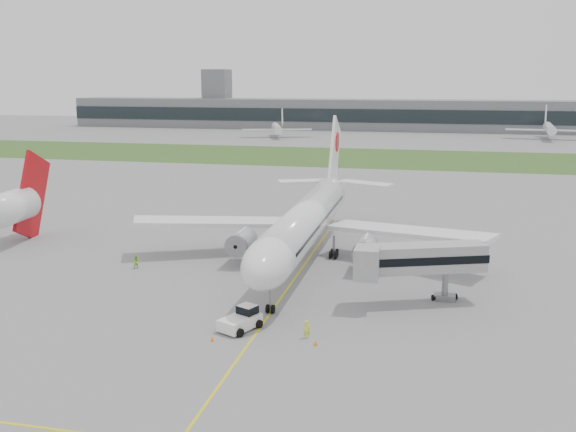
% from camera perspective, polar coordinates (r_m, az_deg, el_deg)
% --- Properties ---
extents(ground, '(600.00, 600.00, 0.00)m').
position_cam_1_polar(ground, '(80.62, 1.06, -4.93)').
color(ground, slate).
rests_on(ground, ground).
extents(apron_markings, '(70.00, 70.00, 0.04)m').
position_cam_1_polar(apron_markings, '(75.96, 0.29, -6.01)').
color(apron_markings, yellow).
rests_on(apron_markings, ground).
extents(grass_strip, '(600.00, 50.00, 0.02)m').
position_cam_1_polar(grass_strip, '(197.53, 8.16, 5.14)').
color(grass_strip, '#315821').
rests_on(grass_strip, ground).
extents(terminal_building, '(320.00, 22.30, 14.00)m').
position_cam_1_polar(terminal_building, '(306.21, 9.92, 8.84)').
color(terminal_building, slate).
rests_on(terminal_building, ground).
extents(control_tower, '(12.00, 12.00, 56.00)m').
position_cam_1_polar(control_tower, '(325.95, -6.25, 7.90)').
color(control_tower, slate).
rests_on(control_tower, ground).
extents(airliner, '(48.13, 53.95, 17.88)m').
position_cam_1_polar(airliner, '(83.80, 1.75, -0.27)').
color(airliner, white).
rests_on(airliner, ground).
extents(pushback_tug, '(4.07, 4.74, 2.12)m').
position_cam_1_polar(pushback_tug, '(62.67, -4.12, -9.11)').
color(pushback_tug, white).
rests_on(pushback_tug, ground).
extents(jet_bridge, '(13.88, 8.58, 6.66)m').
position_cam_1_polar(jet_bridge, '(69.16, 11.20, -3.81)').
color(jet_bridge, '#A5A5A8').
rests_on(jet_bridge, ground).
extents(safety_cone_left, '(0.37, 0.37, 0.50)m').
position_cam_1_polar(safety_cone_left, '(60.31, -6.75, -10.78)').
color(safety_cone_left, orange).
rests_on(safety_cone_left, ground).
extents(safety_cone_right, '(0.35, 0.35, 0.48)m').
position_cam_1_polar(safety_cone_right, '(59.10, 2.47, -11.21)').
color(safety_cone_right, orange).
rests_on(safety_cone_right, ground).
extents(ground_crew_near, '(0.75, 0.61, 1.76)m').
position_cam_1_polar(ground_crew_near, '(60.37, 1.66, -10.03)').
color(ground_crew_near, '#EDFF2A').
rests_on(ground_crew_near, ground).
extents(ground_crew_far, '(1.09, 1.08, 1.77)m').
position_cam_1_polar(ground_crew_far, '(83.69, -13.30, -3.98)').
color(ground_crew_far, '#91D723').
rests_on(ground_crew_far, ground).
extents(neighbor_aircraft, '(5.44, 17.13, 13.95)m').
position_cam_1_polar(neighbor_aircraft, '(100.51, -23.46, 0.74)').
color(neighbor_aircraft, '#AC0910').
rests_on(neighbor_aircraft, ground).
extents(distant_aircraft_left, '(34.72, 32.50, 10.92)m').
position_cam_1_polar(distant_aircraft_left, '(264.71, -0.99, 7.01)').
color(distant_aircraft_left, white).
rests_on(distant_aircraft_left, ground).
extents(distant_aircraft_right, '(35.63, 32.15, 12.59)m').
position_cam_1_polar(distant_aircraft_right, '(275.19, 22.15, 6.32)').
color(distant_aircraft_right, white).
rests_on(distant_aircraft_right, ground).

